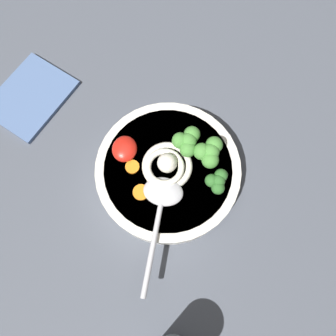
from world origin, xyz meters
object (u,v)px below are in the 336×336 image
at_px(noodle_pile, 167,165).
at_px(soup_spoon, 162,201).
at_px(soup_bowl, 168,172).
at_px(folded_napkin, 31,97).

distance_m(noodle_pile, soup_spoon, 0.05).
relative_size(soup_bowl, noodle_pile, 2.66).
height_order(soup_bowl, folded_napkin, soup_bowl).
xyz_separation_m(noodle_pile, soup_spoon, (0.05, -0.00, -0.00)).
height_order(soup_bowl, soup_spoon, soup_spoon).
bearing_deg(soup_bowl, soup_spoon, -5.30).
bearing_deg(folded_napkin, soup_spoon, 54.92).
xyz_separation_m(soup_bowl, folded_napkin, (-0.13, -0.26, -0.02)).
height_order(noodle_pile, soup_spoon, noodle_pile).
bearing_deg(noodle_pile, soup_spoon, -2.80).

